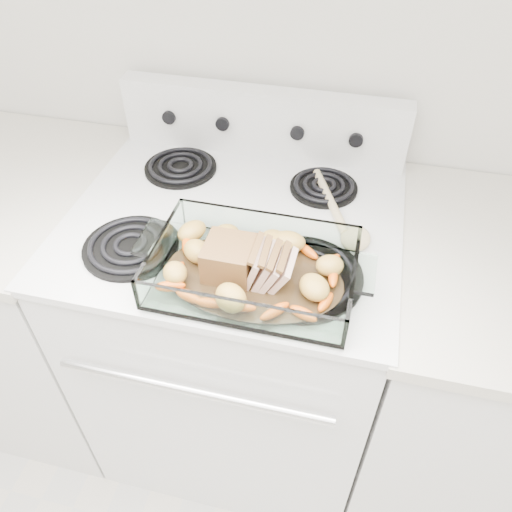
% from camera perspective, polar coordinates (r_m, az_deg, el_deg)
% --- Properties ---
extents(electric_range, '(0.78, 0.70, 1.12)m').
position_cam_1_polar(electric_range, '(1.51, -1.99, -8.97)').
color(electric_range, white).
rests_on(electric_range, ground).
extents(counter_left, '(0.58, 0.68, 0.93)m').
position_cam_1_polar(counter_left, '(1.76, -23.45, -4.56)').
color(counter_left, silver).
rests_on(counter_left, ground).
extents(counter_right, '(0.58, 0.68, 0.93)m').
position_cam_1_polar(counter_right, '(1.55, 23.23, -13.22)').
color(counter_right, silver).
rests_on(counter_right, ground).
extents(baking_dish, '(0.40, 0.26, 0.08)m').
position_cam_1_polar(baking_dish, '(1.00, -0.27, -1.92)').
color(baking_dish, silver).
rests_on(baking_dish, electric_range).
extents(pork_roast, '(0.18, 0.10, 0.08)m').
position_cam_1_polar(pork_roast, '(0.99, -1.71, -0.65)').
color(pork_roast, brown).
rests_on(pork_roast, baking_dish).
extents(roast_vegetables, '(0.38, 0.21, 0.05)m').
position_cam_1_polar(roast_vegetables, '(1.02, 0.01, -0.04)').
color(roast_vegetables, '#D95214').
rests_on(roast_vegetables, baking_dish).
extents(wooden_spoon, '(0.16, 0.28, 0.02)m').
position_cam_1_polar(wooden_spoon, '(1.17, 10.02, 3.98)').
color(wooden_spoon, beige).
rests_on(wooden_spoon, electric_range).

